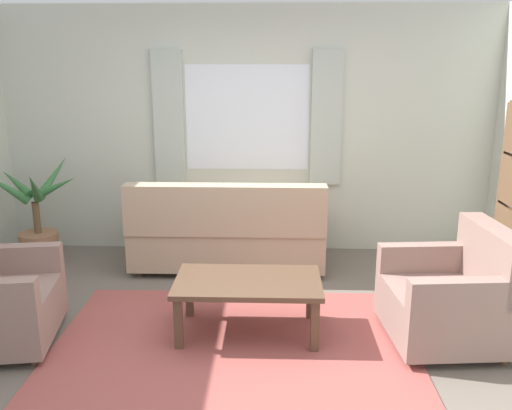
# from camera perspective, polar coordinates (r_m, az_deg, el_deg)

# --- Properties ---
(ground_plane) EXTENTS (6.24, 6.24, 0.00)m
(ground_plane) POSITION_cam_1_polar(r_m,az_deg,el_deg) (4.11, -2.38, -14.72)
(ground_plane) COLOR #6B6056
(wall_back) EXTENTS (5.32, 0.12, 2.60)m
(wall_back) POSITION_cam_1_polar(r_m,az_deg,el_deg) (5.87, -0.89, 7.74)
(wall_back) COLOR beige
(wall_back) RESTS_ON ground_plane
(window_with_curtains) EXTENTS (1.98, 0.07, 1.40)m
(window_with_curtains) POSITION_cam_1_polar(r_m,az_deg,el_deg) (5.77, -0.93, 9.12)
(window_with_curtains) COLOR white
(area_rug) EXTENTS (2.65, 1.93, 0.01)m
(area_rug) POSITION_cam_1_polar(r_m,az_deg,el_deg) (4.11, -2.38, -14.65)
(area_rug) COLOR #9E4C47
(area_rug) RESTS_ON ground_plane
(couch) EXTENTS (1.90, 0.82, 0.92)m
(couch) POSITION_cam_1_polar(r_m,az_deg,el_deg) (5.42, -2.98, -2.99)
(couch) COLOR tan
(couch) RESTS_ON ground_plane
(armchair_right) EXTENTS (0.89, 0.91, 0.88)m
(armchair_right) POSITION_cam_1_polar(r_m,az_deg,el_deg) (4.29, 20.00, -9.04)
(armchair_right) COLOR gray
(armchair_right) RESTS_ON ground_plane
(coffee_table) EXTENTS (1.10, 0.64, 0.44)m
(coffee_table) POSITION_cam_1_polar(r_m,az_deg,el_deg) (4.13, -0.84, -8.59)
(coffee_table) COLOR brown
(coffee_table) RESTS_ON ground_plane
(potted_plant) EXTENTS (0.93, 1.11, 1.09)m
(potted_plant) POSITION_cam_1_polar(r_m,az_deg,el_deg) (5.96, -21.99, -2.03)
(potted_plant) COLOR #9E6B4C
(potted_plant) RESTS_ON ground_plane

